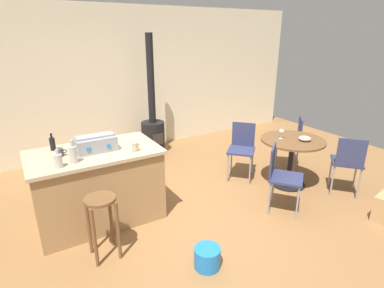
{
  "coord_description": "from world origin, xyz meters",
  "views": [
    {
      "loc": [
        -1.91,
        -2.88,
        2.21
      ],
      "look_at": [
        0.04,
        0.37,
        0.85
      ],
      "focal_mm": 28.94,
      "sensor_mm": 36.0,
      "label": 1
    }
  ],
  "objects_px": {
    "serving_bowl": "(305,138)",
    "bottle_0": "(73,154)",
    "folding_chair_left": "(242,146)",
    "plastic_bucket": "(207,257)",
    "wine_glass": "(282,132)",
    "kitchen_island": "(98,186)",
    "wood_stove": "(153,127)",
    "folding_chair_far": "(292,138)",
    "wooden_stool": "(102,215)",
    "bottle_2": "(52,144)",
    "bottle_1": "(58,160)",
    "cup_0": "(60,152)",
    "folding_chair_near": "(348,161)",
    "folding_chair_right": "(281,174)",
    "cup_1": "(135,147)",
    "dining_table": "(292,151)",
    "toolbox": "(96,143)"
  },
  "relations": [
    {
      "from": "bottle_1",
      "to": "cup_1",
      "type": "xyz_separation_m",
      "value": [
        0.84,
        0.04,
        -0.02
      ]
    },
    {
      "from": "folding_chair_right",
      "to": "serving_bowl",
      "type": "relative_size",
      "value": 4.84
    },
    {
      "from": "kitchen_island",
      "to": "cup_0",
      "type": "bearing_deg",
      "value": 176.44
    },
    {
      "from": "serving_bowl",
      "to": "plastic_bucket",
      "type": "xyz_separation_m",
      "value": [
        -2.16,
        -0.72,
        -0.66
      ]
    },
    {
      "from": "folding_chair_right",
      "to": "folding_chair_left",
      "type": "bearing_deg",
      "value": 78.53
    },
    {
      "from": "toolbox",
      "to": "plastic_bucket",
      "type": "height_order",
      "value": "toolbox"
    },
    {
      "from": "folding_chair_near",
      "to": "folding_chair_far",
      "type": "distance_m",
      "value": 1.11
    },
    {
      "from": "wooden_stool",
      "to": "wood_stove",
      "type": "relative_size",
      "value": 0.31
    },
    {
      "from": "folding_chair_far",
      "to": "cup_0",
      "type": "xyz_separation_m",
      "value": [
        -3.63,
        0.09,
        0.43
      ]
    },
    {
      "from": "kitchen_island",
      "to": "folding_chair_near",
      "type": "height_order",
      "value": "kitchen_island"
    },
    {
      "from": "folding_chair_near",
      "to": "wine_glass",
      "type": "relative_size",
      "value": 6.15
    },
    {
      "from": "dining_table",
      "to": "bottle_2",
      "type": "height_order",
      "value": "bottle_2"
    },
    {
      "from": "folding_chair_far",
      "to": "folding_chair_left",
      "type": "distance_m",
      "value": 1.0
    },
    {
      "from": "bottle_0",
      "to": "serving_bowl",
      "type": "relative_size",
      "value": 1.42
    },
    {
      "from": "folding_chair_left",
      "to": "wood_stove",
      "type": "height_order",
      "value": "wood_stove"
    },
    {
      "from": "wine_glass",
      "to": "wooden_stool",
      "type": "bearing_deg",
      "value": -174.13
    },
    {
      "from": "bottle_1",
      "to": "plastic_bucket",
      "type": "relative_size",
      "value": 0.75
    },
    {
      "from": "bottle_0",
      "to": "bottle_2",
      "type": "xyz_separation_m",
      "value": [
        -0.13,
        0.52,
        -0.02
      ]
    },
    {
      "from": "folding_chair_near",
      "to": "folding_chair_right",
      "type": "relative_size",
      "value": 1.01
    },
    {
      "from": "folding_chair_left",
      "to": "plastic_bucket",
      "type": "height_order",
      "value": "folding_chair_left"
    },
    {
      "from": "wooden_stool",
      "to": "plastic_bucket",
      "type": "relative_size",
      "value": 2.58
    },
    {
      "from": "kitchen_island",
      "to": "wood_stove",
      "type": "relative_size",
      "value": 0.67
    },
    {
      "from": "kitchen_island",
      "to": "serving_bowl",
      "type": "relative_size",
      "value": 8.28
    },
    {
      "from": "folding_chair_left",
      "to": "bottle_2",
      "type": "relative_size",
      "value": 4.28
    },
    {
      "from": "kitchen_island",
      "to": "bottle_0",
      "type": "relative_size",
      "value": 5.83
    },
    {
      "from": "wooden_stool",
      "to": "bottle_0",
      "type": "xyz_separation_m",
      "value": [
        -0.12,
        0.47,
        0.52
      ]
    },
    {
      "from": "folding_chair_right",
      "to": "bottle_0",
      "type": "bearing_deg",
      "value": 162.35
    },
    {
      "from": "bottle_2",
      "to": "folding_chair_right",
      "type": "bearing_deg",
      "value": -27.17
    },
    {
      "from": "plastic_bucket",
      "to": "bottle_1",
      "type": "bearing_deg",
      "value": 134.59
    },
    {
      "from": "bottle_1",
      "to": "cup_0",
      "type": "height_order",
      "value": "bottle_1"
    },
    {
      "from": "bottle_0",
      "to": "folding_chair_far",
      "type": "bearing_deg",
      "value": 2.87
    },
    {
      "from": "toolbox",
      "to": "bottle_2",
      "type": "relative_size",
      "value": 2.19
    },
    {
      "from": "serving_bowl",
      "to": "bottle_0",
      "type": "bearing_deg",
      "value": 172.02
    },
    {
      "from": "dining_table",
      "to": "plastic_bucket",
      "type": "bearing_deg",
      "value": -157.59
    },
    {
      "from": "plastic_bucket",
      "to": "cup_1",
      "type": "bearing_deg",
      "value": 102.67
    },
    {
      "from": "folding_chair_left",
      "to": "toolbox",
      "type": "relative_size",
      "value": 1.96
    },
    {
      "from": "cup_1",
      "to": "wine_glass",
      "type": "bearing_deg",
      "value": -4.63
    },
    {
      "from": "folding_chair_far",
      "to": "bottle_1",
      "type": "xyz_separation_m",
      "value": [
        -3.69,
        -0.22,
        0.46
      ]
    },
    {
      "from": "folding_chair_right",
      "to": "serving_bowl",
      "type": "height_order",
      "value": "folding_chair_right"
    },
    {
      "from": "wood_stove",
      "to": "cup_1",
      "type": "xyz_separation_m",
      "value": [
        -1.1,
        -2.0,
        0.44
      ]
    },
    {
      "from": "folding_chair_right",
      "to": "plastic_bucket",
      "type": "distance_m",
      "value": 1.51
    },
    {
      "from": "wooden_stool",
      "to": "serving_bowl",
      "type": "bearing_deg",
      "value": 0.65
    },
    {
      "from": "cup_0",
      "to": "folding_chair_near",
      "type": "bearing_deg",
      "value": -18.76
    },
    {
      "from": "bottle_0",
      "to": "wine_glass",
      "type": "bearing_deg",
      "value": -3.67
    },
    {
      "from": "dining_table",
      "to": "wood_stove",
      "type": "xyz_separation_m",
      "value": [
        -1.22,
        2.3,
        -0.04
      ]
    },
    {
      "from": "dining_table",
      "to": "folding_chair_far",
      "type": "xyz_separation_m",
      "value": [
        0.54,
        0.48,
        -0.04
      ]
    },
    {
      "from": "wood_stove",
      "to": "bottle_0",
      "type": "height_order",
      "value": "wood_stove"
    },
    {
      "from": "toolbox",
      "to": "bottle_2",
      "type": "height_order",
      "value": "bottle_2"
    },
    {
      "from": "kitchen_island",
      "to": "wine_glass",
      "type": "height_order",
      "value": "kitchen_island"
    },
    {
      "from": "cup_1",
      "to": "plastic_bucket",
      "type": "bearing_deg",
      "value": -77.33
    }
  ]
}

